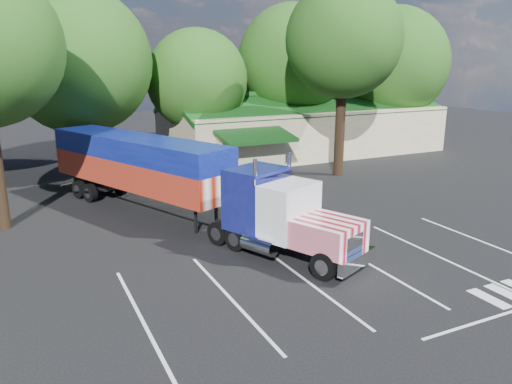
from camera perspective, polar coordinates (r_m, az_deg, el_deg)
name	(u,v)px	position (r m, az deg, el deg)	size (l,w,h in m)	color
ground	(243,234)	(24.40, -1.49, -4.79)	(120.00, 120.00, 0.00)	black
event_hall	(300,127)	(45.53, 5.03, 7.37)	(24.20, 14.12, 5.55)	beige
tree_row_c	(78,62)	(37.37, -19.65, 13.87)	(10.00, 10.00, 13.05)	black
tree_row_d	(197,80)	(40.73, -6.74, 12.60)	(8.00, 8.00, 10.60)	black
tree_row_e	(293,60)	(44.91, 4.24, 14.80)	(9.60, 9.60, 12.90)	black
tree_row_f	(392,63)	(49.74, 15.30, 14.01)	(10.40, 10.40, 13.00)	black
tree_near_right	(344,40)	(36.12, 10.00, 16.74)	(8.00, 8.00, 13.50)	black
semi_truck	(169,174)	(26.36, -9.89, 2.04)	(10.44, 19.91, 4.32)	black
woman	(303,230)	(22.36, 5.37, -4.39)	(0.63, 0.41, 1.72)	black
bicycle	(269,179)	(33.37, 1.50, 1.50)	(0.60, 1.71, 0.90)	black
silver_sedan	(305,152)	(41.65, 5.58, 4.56)	(1.53, 4.38, 1.44)	#9C9EA3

